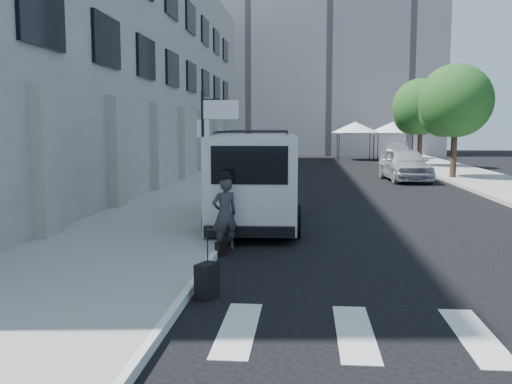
% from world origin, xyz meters
% --- Properties ---
extents(ground, '(120.00, 120.00, 0.00)m').
position_xyz_m(ground, '(0.00, 0.00, 0.00)').
color(ground, black).
rests_on(ground, ground).
extents(sidewalk_left, '(4.50, 48.00, 0.15)m').
position_xyz_m(sidewalk_left, '(-4.25, 16.00, 0.07)').
color(sidewalk_left, gray).
rests_on(sidewalk_left, ground).
extents(sidewalk_right, '(4.00, 56.00, 0.15)m').
position_xyz_m(sidewalk_right, '(9.00, 20.00, 0.07)').
color(sidewalk_right, gray).
rests_on(sidewalk_right, ground).
extents(building_left, '(10.00, 44.00, 12.00)m').
position_xyz_m(building_left, '(-11.50, 18.00, 6.00)').
color(building_left, gray).
rests_on(building_left, ground).
extents(building_far, '(22.00, 12.00, 25.00)m').
position_xyz_m(building_far, '(2.00, 50.00, 12.50)').
color(building_far, slate).
rests_on(building_far, ground).
extents(sign_pole, '(1.03, 0.07, 3.50)m').
position_xyz_m(sign_pole, '(-2.36, 3.20, 2.65)').
color(sign_pole, black).
rests_on(sign_pole, sidewalk_left).
extents(tree_near, '(3.80, 3.83, 6.03)m').
position_xyz_m(tree_near, '(7.50, 20.15, 3.97)').
color(tree_near, black).
rests_on(tree_near, ground).
extents(tree_far, '(3.80, 3.83, 6.03)m').
position_xyz_m(tree_far, '(7.50, 29.15, 3.97)').
color(tree_far, black).
rests_on(tree_far, ground).
extents(tent_left, '(4.00, 4.00, 3.20)m').
position_xyz_m(tent_left, '(4.00, 38.00, 2.71)').
color(tent_left, black).
rests_on(tent_left, ground).
extents(tent_right, '(4.00, 4.00, 3.20)m').
position_xyz_m(tent_right, '(7.20, 38.50, 2.71)').
color(tent_right, black).
rests_on(tent_right, ground).
extents(businessman, '(0.72, 0.66, 1.66)m').
position_xyz_m(businessman, '(-1.90, 2.00, 0.83)').
color(businessman, '#343436').
rests_on(businessman, ground).
extents(briefcase, '(0.23, 0.46, 0.34)m').
position_xyz_m(briefcase, '(-1.90, 1.46, 0.17)').
color(briefcase, black).
rests_on(briefcase, ground).
extents(suitcase, '(0.39, 0.47, 1.12)m').
position_xyz_m(suitcase, '(-1.67, -1.63, 0.30)').
color(suitcase, black).
rests_on(suitcase, ground).
extents(cargo_van, '(2.62, 6.91, 2.55)m').
position_xyz_m(cargo_van, '(-1.51, 5.78, 1.31)').
color(cargo_van, silver).
rests_on(cargo_van, ground).
extents(parked_car_a, '(2.41, 5.19, 1.72)m').
position_xyz_m(parked_car_a, '(5.00, 19.29, 0.86)').
color(parked_car_a, '#AFB1B7').
rests_on(parked_car_a, ground).
extents(parked_car_b, '(1.85, 4.32, 1.39)m').
position_xyz_m(parked_car_b, '(5.52, 24.63, 0.69)').
color(parked_car_b, slate).
rests_on(parked_car_b, ground).
extents(parked_car_c, '(2.84, 5.66, 1.58)m').
position_xyz_m(parked_car_c, '(6.80, 33.47, 0.79)').
color(parked_car_c, '#919499').
rests_on(parked_car_c, ground).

